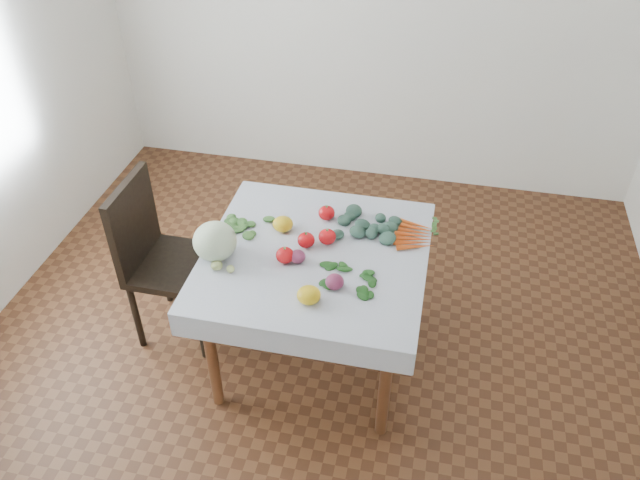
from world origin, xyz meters
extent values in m
plane|color=brown|center=(0.00, 0.00, 0.00)|extent=(4.00, 4.00, 0.00)
cube|color=white|center=(0.00, 2.00, 1.35)|extent=(4.00, 0.04, 2.70)
cube|color=brown|center=(0.00, 0.00, 0.73)|extent=(1.00, 1.00, 0.04)
cylinder|color=brown|center=(-0.44, -0.44, 0.35)|extent=(0.06, 0.06, 0.71)
cylinder|color=brown|center=(0.44, -0.44, 0.35)|extent=(0.06, 0.06, 0.71)
cylinder|color=brown|center=(-0.44, 0.44, 0.35)|extent=(0.06, 0.06, 0.71)
cylinder|color=brown|center=(0.44, 0.44, 0.35)|extent=(0.06, 0.06, 0.71)
cube|color=white|center=(0.00, 0.00, 0.75)|extent=(1.12, 1.12, 0.01)
cube|color=black|center=(-0.82, 0.04, 0.49)|extent=(0.46, 0.46, 0.04)
cube|color=black|center=(-1.02, 0.04, 0.76)|extent=(0.05, 0.45, 0.50)
cylinder|color=black|center=(-1.01, -0.15, 0.23)|extent=(0.04, 0.04, 0.46)
cylinder|color=black|center=(-0.62, -0.16, 0.23)|extent=(0.04, 0.04, 0.46)
cylinder|color=black|center=(-1.01, 0.24, 0.23)|extent=(0.04, 0.04, 0.46)
cylinder|color=black|center=(-0.62, 0.23, 0.23)|extent=(0.04, 0.04, 0.46)
ellipsoid|color=silver|center=(-0.48, -0.13, 0.85)|extent=(0.23, 0.23, 0.20)
ellipsoid|color=red|center=(0.04, 0.10, 0.80)|extent=(0.11, 0.11, 0.08)
ellipsoid|color=red|center=(0.00, 0.30, 0.79)|extent=(0.10, 0.10, 0.08)
ellipsoid|color=red|center=(-0.13, -0.09, 0.80)|extent=(0.12, 0.12, 0.08)
ellipsoid|color=red|center=(-0.06, 0.05, 0.80)|extent=(0.10, 0.10, 0.08)
ellipsoid|color=gold|center=(-0.21, 0.15, 0.79)|extent=(0.13, 0.13, 0.08)
ellipsoid|color=gold|center=(0.05, -0.35, 0.80)|extent=(0.12, 0.12, 0.08)
ellipsoid|color=#561835|center=(-0.07, -0.08, 0.79)|extent=(0.10, 0.10, 0.07)
ellipsoid|color=#561835|center=(0.15, -0.23, 0.79)|extent=(0.10, 0.10, 0.08)
ellipsoid|color=tan|center=(-0.42, -0.19, 0.78)|extent=(0.05, 0.05, 0.04)
ellipsoid|color=tan|center=(-0.45, -0.17, 0.78)|extent=(0.05, 0.05, 0.04)
ellipsoid|color=tan|center=(-0.43, -0.23, 0.78)|extent=(0.05, 0.05, 0.04)
cone|color=orange|center=(0.48, 0.33, 0.77)|extent=(0.20, 0.07, 0.03)
cone|color=orange|center=(0.48, 0.30, 0.77)|extent=(0.20, 0.06, 0.03)
cone|color=orange|center=(0.48, 0.27, 0.77)|extent=(0.20, 0.04, 0.03)
cone|color=orange|center=(0.48, 0.24, 0.77)|extent=(0.20, 0.04, 0.03)
cone|color=orange|center=(0.48, 0.21, 0.77)|extent=(0.20, 0.06, 0.03)
cone|color=orange|center=(0.48, 0.17, 0.77)|extent=(0.20, 0.07, 0.03)
cone|color=orange|center=(0.48, 0.14, 0.77)|extent=(0.20, 0.09, 0.03)
ellipsoid|color=#345546|center=(0.26, 0.27, 0.78)|extent=(0.07, 0.07, 0.04)
ellipsoid|color=#345546|center=(0.20, 0.28, 0.78)|extent=(0.07, 0.07, 0.04)
ellipsoid|color=#345546|center=(0.25, 0.23, 0.78)|extent=(0.07, 0.07, 0.04)
ellipsoid|color=#345546|center=(0.26, 0.31, 0.78)|extent=(0.07, 0.07, 0.04)
ellipsoid|color=#345546|center=(0.17, 0.25, 0.78)|extent=(0.07, 0.07, 0.04)
ellipsoid|color=#345546|center=(0.31, 0.25, 0.78)|extent=(0.07, 0.07, 0.04)
ellipsoid|color=#345546|center=(0.19, 0.34, 0.78)|extent=(0.07, 0.07, 0.04)
ellipsoid|color=#345546|center=(0.21, 0.19, 0.78)|extent=(0.07, 0.07, 0.04)
ellipsoid|color=#345546|center=(0.33, 0.32, 0.78)|extent=(0.07, 0.07, 0.04)
ellipsoid|color=#345546|center=(0.11, 0.29, 0.78)|extent=(0.07, 0.07, 0.04)
ellipsoid|color=#345546|center=(0.32, 0.18, 0.78)|extent=(0.07, 0.07, 0.04)
ellipsoid|color=#345546|center=(0.25, 0.39, 0.78)|extent=(0.07, 0.07, 0.04)
ellipsoid|color=#345546|center=(0.11, 0.18, 0.78)|extent=(0.07, 0.07, 0.04)
ellipsoid|color=#19521A|center=(0.21, -0.15, 0.76)|extent=(0.07, 0.04, 0.01)
ellipsoid|color=#19521A|center=(0.16, -0.14, 0.76)|extent=(0.07, 0.04, 0.01)
ellipsoid|color=#19521A|center=(0.19, -0.19, 0.76)|extent=(0.07, 0.04, 0.01)
ellipsoid|color=#19521A|center=(0.21, -0.12, 0.76)|extent=(0.07, 0.04, 0.01)
ellipsoid|color=#19521A|center=(0.14, -0.17, 0.76)|extent=(0.07, 0.04, 0.01)
ellipsoid|color=#19521A|center=(0.24, -0.18, 0.76)|extent=(0.07, 0.04, 0.01)
ellipsoid|color=#19521A|center=(0.16, -0.10, 0.76)|extent=(0.07, 0.04, 0.01)
ellipsoid|color=#19521A|center=(0.16, -0.22, 0.76)|extent=(0.07, 0.04, 0.01)
ellipsoid|color=#19521A|center=(0.26, -0.12, 0.76)|extent=(0.07, 0.04, 0.01)
ellipsoid|color=#19521A|center=(0.10, -0.14, 0.76)|extent=(0.07, 0.04, 0.01)
ellipsoid|color=#19521A|center=(0.24, -0.22, 0.76)|extent=(0.07, 0.04, 0.01)
ellipsoid|color=#19521A|center=(0.20, -0.07, 0.76)|extent=(0.07, 0.04, 0.01)
ellipsoid|color=#19521A|center=(0.10, -0.22, 0.76)|extent=(0.07, 0.04, 0.01)
ellipsoid|color=#19521A|center=(0.31, -0.16, 0.76)|extent=(0.07, 0.04, 0.01)
ellipsoid|color=#19521A|center=(0.09, -0.08, 0.76)|extent=(0.07, 0.04, 0.01)
ellipsoid|color=#19521A|center=(0.19, -0.27, 0.76)|extent=(0.07, 0.04, 0.01)
ellipsoid|color=#497B38|center=(-0.39, 0.13, 0.77)|extent=(0.05, 0.05, 0.02)
ellipsoid|color=#497B38|center=(-0.42, 0.14, 0.77)|extent=(0.05, 0.05, 0.02)
ellipsoid|color=#497B38|center=(-0.40, 0.10, 0.77)|extent=(0.05, 0.05, 0.02)
ellipsoid|color=#497B38|center=(-0.38, 0.16, 0.77)|extent=(0.05, 0.05, 0.02)
ellipsoid|color=#497B38|center=(-0.45, 0.12, 0.77)|extent=(0.05, 0.05, 0.02)
ellipsoid|color=#497B38|center=(-0.36, 0.11, 0.77)|extent=(0.05, 0.05, 0.02)
ellipsoid|color=#497B38|center=(-0.42, 0.18, 0.77)|extent=(0.05, 0.05, 0.02)
ellipsoid|color=#497B38|center=(-0.44, 0.08, 0.77)|extent=(0.05, 0.05, 0.02)
ellipsoid|color=#497B38|center=(-0.33, 0.15, 0.77)|extent=(0.05, 0.05, 0.02)
ellipsoid|color=#497B38|center=(-0.49, 0.16, 0.77)|extent=(0.05, 0.05, 0.02)
ellipsoid|color=#497B38|center=(-0.36, 0.06, 0.77)|extent=(0.05, 0.05, 0.02)
ellipsoid|color=#497B38|center=(-0.38, 0.21, 0.77)|extent=(0.05, 0.05, 0.02)
ellipsoid|color=#497B38|center=(-0.50, 0.08, 0.77)|extent=(0.05, 0.05, 0.02)
camera|label=1|loc=(0.54, -2.37, 2.78)|focal=35.00mm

